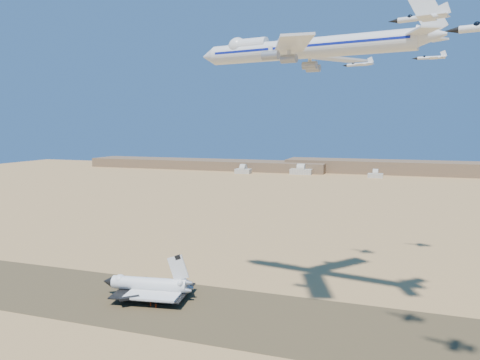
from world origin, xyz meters
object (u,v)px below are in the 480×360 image
(chase_jet_a, at_px, (421,18))
(crew_c, at_px, (156,306))
(chase_jet_c, at_px, (359,64))
(chase_jet_d, at_px, (430,58))
(shuttle, at_px, (149,286))
(crew_a, at_px, (151,305))
(carrier_747, at_px, (299,49))
(crew_b, at_px, (156,306))

(chase_jet_a, bearing_deg, crew_c, 176.97)
(chase_jet_c, relative_size, chase_jet_d, 0.93)
(shuttle, distance_m, crew_a, 10.61)
(chase_jet_a, xyz_separation_m, chase_jet_c, (-21.83, 85.52, 0.32))
(crew_a, distance_m, crew_c, 2.51)
(shuttle, bearing_deg, chase_jet_c, 24.40)
(shuttle, relative_size, chase_jet_c, 2.76)
(chase_jet_a, height_order, chase_jet_d, chase_jet_d)
(crew_c, xyz_separation_m, chase_jet_d, (95.46, 79.81, 97.41))
(shuttle, distance_m, chase_jet_c, 125.94)
(chase_jet_a, bearing_deg, chase_jet_d, 100.82)
(chase_jet_c, bearing_deg, carrier_747, -91.93)
(crew_c, distance_m, chase_jet_c, 127.98)
(crew_a, height_order, chase_jet_c, chase_jet_c)
(crew_c, bearing_deg, shuttle, 4.16)
(carrier_747, distance_m, crew_b, 107.07)
(chase_jet_a, bearing_deg, carrier_747, 147.47)
(chase_jet_c, height_order, chase_jet_d, chase_jet_d)
(carrier_747, relative_size, crew_a, 48.80)
(shuttle, distance_m, crew_b, 12.46)
(chase_jet_a, bearing_deg, shuttle, 173.79)
(crew_c, distance_m, chase_jet_a, 131.09)
(carrier_747, relative_size, chase_jet_d, 5.90)
(crew_a, distance_m, chase_jet_d, 159.32)
(crew_b, distance_m, chase_jet_d, 158.01)
(chase_jet_d, bearing_deg, crew_b, -137.51)
(shuttle, xyz_separation_m, chase_jet_c, (74.50, 48.93, 88.97))
(crew_b, relative_size, chase_jet_c, 0.12)
(crew_b, distance_m, chase_jet_c, 127.97)
(crew_b, bearing_deg, chase_jet_c, -77.36)
(crew_c, distance_m, chase_jet_d, 158.02)
(crew_c, xyz_separation_m, chase_jet_c, (66.52, 57.46, 93.01))
(shuttle, bearing_deg, crew_c, -55.77)
(crew_c, relative_size, chase_jet_a, 0.12)
(chase_jet_c, bearing_deg, crew_c, -121.41)
(shuttle, relative_size, chase_jet_a, 2.70)
(shuttle, relative_size, carrier_747, 0.43)
(crew_b, height_order, crew_c, crew_c)
(chase_jet_c, xyz_separation_m, chase_jet_d, (28.94, 22.35, 4.40))
(crew_a, xyz_separation_m, chase_jet_d, (97.94, 79.43, 97.38))
(crew_b, height_order, chase_jet_a, chase_jet_a)
(chase_jet_c, bearing_deg, chase_jet_d, 55.44)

